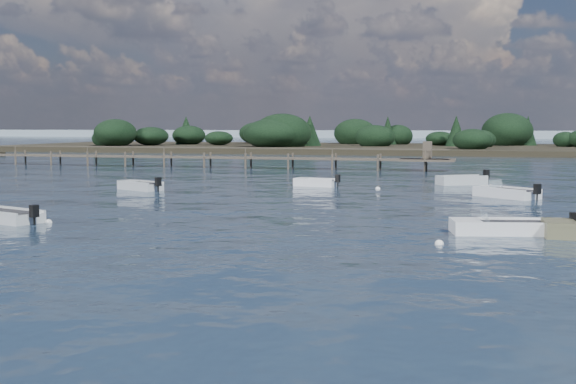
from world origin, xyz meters
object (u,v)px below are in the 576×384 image
(tender_far_grey_b, at_px, (461,182))
(dinghy_extra_a, at_px, (506,195))
(tender_far_white, at_px, (316,184))
(dinghy_mid_grey, at_px, (3,218))
(dinghy_mid_white_a, at_px, (509,230))
(jetty, at_px, (168,157))
(tender_far_grey, at_px, (140,187))

(tender_far_grey_b, xyz_separation_m, dinghy_extra_a, (2.77, -8.69, -0.02))
(tender_far_white, bearing_deg, dinghy_extra_a, -20.65)
(tender_far_grey_b, bearing_deg, tender_far_white, -157.15)
(dinghy_mid_grey, xyz_separation_m, tender_far_white, (9.07, 21.09, 0.01))
(dinghy_extra_a, relative_size, dinghy_mid_white_a, 0.79)
(dinghy_extra_a, height_order, jetty, jetty)
(tender_far_grey, bearing_deg, jetty, 110.82)
(dinghy_mid_grey, xyz_separation_m, tender_far_grey_b, (18.65, 25.12, 0.04))
(dinghy_mid_grey, distance_m, dinghy_mid_white_a, 21.20)
(tender_far_white, xyz_separation_m, jetty, (-19.66, 19.00, 0.83))
(tender_far_white, distance_m, jetty, 27.35)
(tender_far_grey, relative_size, jetty, 0.06)
(dinghy_mid_grey, distance_m, tender_far_grey_b, 31.29)
(tender_far_grey, relative_size, tender_far_white, 1.08)
(dinghy_extra_a, height_order, tender_far_white, dinghy_extra_a)
(tender_far_grey_b, xyz_separation_m, tender_far_grey, (-19.87, -9.69, -0.02))
(dinghy_extra_a, xyz_separation_m, dinghy_mid_white_a, (-0.31, -14.45, -0.02))
(dinghy_mid_grey, distance_m, jetty, 41.47)
(tender_far_grey, distance_m, tender_far_white, 11.74)
(dinghy_mid_grey, height_order, jetty, jetty)
(tender_far_grey, relative_size, dinghy_mid_white_a, 0.74)
(dinghy_extra_a, bearing_deg, tender_far_white, 159.35)
(dinghy_extra_a, bearing_deg, jetty, 143.54)
(tender_far_grey_b, height_order, dinghy_extra_a, tender_far_grey_b)
(tender_far_grey_b, relative_size, jetty, 0.06)
(dinghy_mid_white_a, relative_size, jetty, 0.07)
(dinghy_mid_grey, height_order, tender_far_grey_b, tender_far_grey_b)
(tender_far_grey, bearing_deg, dinghy_mid_grey, -85.50)
(dinghy_mid_grey, xyz_separation_m, jetty, (-10.59, 40.08, 0.84))
(tender_far_grey_b, relative_size, dinghy_mid_white_a, 0.77)
(tender_far_white, bearing_deg, dinghy_mid_white_a, -57.79)
(tender_far_grey_b, relative_size, tender_far_white, 1.13)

